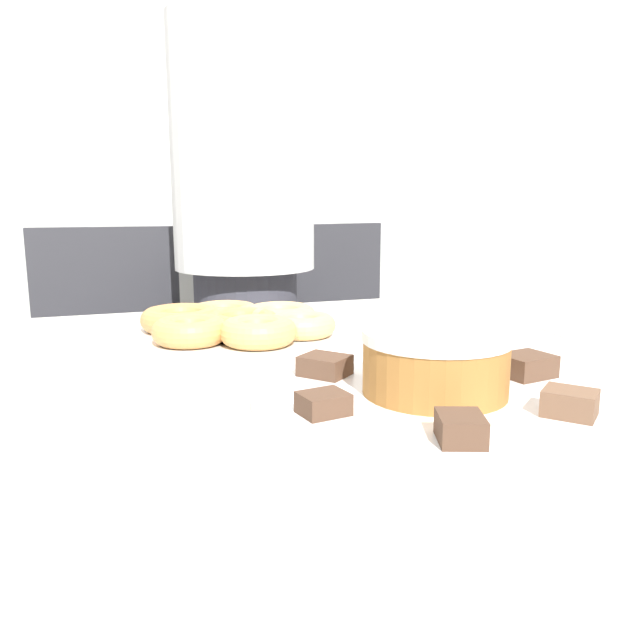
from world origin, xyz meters
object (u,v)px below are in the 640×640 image
Objects in this scene: plate_cake at (434,398)px; plate_donuts at (242,336)px; napkin at (597,331)px; frosted_cake at (435,362)px; office_chair_right at (351,380)px; office_chair_left at (111,404)px; person_standing at (245,245)px.

plate_cake is 1.11× the size of plate_donuts.
frosted_cake is at bearing -152.44° from napkin.
office_chair_right is 0.95m from napkin.
frosted_cake is (0.33, -1.11, 0.36)m from office_chair_left.
plate_cake is 0.48m from napkin.
office_chair_right is 0.94m from plate_donuts.
office_chair_left is 1.20m from plate_cake.
frosted_cake is (0.00, 0.00, 0.04)m from plate_cake.
frosted_cake is (0.13, -0.38, 0.04)m from plate_donuts.
office_chair_left is 1.22m from frosted_cake.
office_chair_left is 5.08× the size of napkin.
plate_cake is 2.31× the size of napkin.
office_chair_right is 1.21m from plate_cake.
person_standing is 0.55m from office_chair_right.
plate_donuts is (-0.15, -0.63, -0.10)m from person_standing.
office_chair_right is at bearing 94.45° from napkin.
office_chair_left is 1.00× the size of office_chair_right.
frosted_cake is (-0.36, -1.11, 0.36)m from office_chair_right.
person_standing is 4.45× the size of plate_donuts.
office_chair_left is at bearing 106.41° from plate_cake.
person_standing is at bearing 88.84° from plate_cake.
napkin is at bearing -46.46° from office_chair_left.
person_standing is 1.01m from frosted_cake.
office_chair_right is at bearing 3.05° from office_chair_left.
office_chair_right is 2.44× the size of plate_donuts.
office_chair_left reaches higher than napkin.
napkin is (0.07, -0.89, 0.32)m from office_chair_right.
plate_cake and plate_donuts have the same top height.
frosted_cake is at bearing -70.44° from office_chair_left.
person_standing is 4.01× the size of plate_cake.
office_chair_right is at bearing 16.77° from person_standing.
person_standing is 1.82× the size of office_chair_right.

